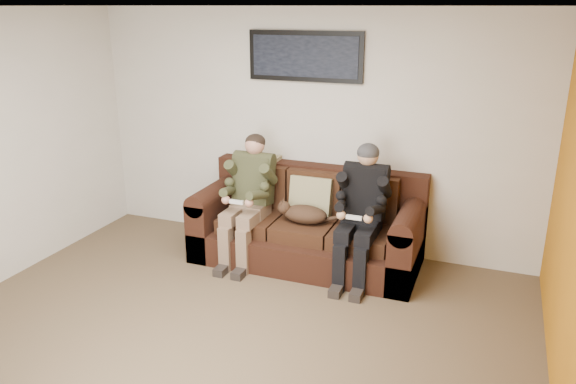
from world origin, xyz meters
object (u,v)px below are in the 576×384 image
at_px(person_left, 249,191).
at_px(person_right, 362,205).
at_px(sofa, 309,227).
at_px(cat, 303,214).
at_px(framed_poster, 305,56).

xyz_separation_m(person_left, person_right, (1.21, 0.00, 0.00)).
xyz_separation_m(sofa, person_right, (0.61, -0.20, 0.39)).
height_order(sofa, person_right, person_right).
bearing_deg(person_right, cat, 177.84).
relative_size(person_left, framed_poster, 1.06).
distance_m(sofa, person_left, 0.75).
distance_m(person_right, cat, 0.64).
xyz_separation_m(person_left, cat, (0.60, 0.02, -0.18)).
relative_size(sofa, person_right, 1.76).
height_order(sofa, cat, sofa).
xyz_separation_m(person_right, cat, (-0.61, 0.02, -0.19)).
xyz_separation_m(sofa, cat, (-0.01, -0.17, 0.21)).
bearing_deg(person_left, framed_poster, 54.95).
xyz_separation_m(cat, framed_poster, (-0.19, 0.56, 1.53)).
height_order(person_right, framed_poster, framed_poster).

